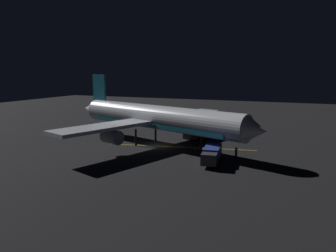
{
  "coord_description": "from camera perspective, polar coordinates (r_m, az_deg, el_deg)",
  "views": [
    {
      "loc": [
        48.9,
        22.95,
        12.42
      ],
      "look_at": [
        0.0,
        2.0,
        3.5
      ],
      "focal_mm": 35.02,
      "sensor_mm": 36.0,
      "label": 1
    }
  ],
  "objects": [
    {
      "name": "catering_truck",
      "position": [
        60.14,
        5.44,
        -1.31
      ],
      "size": [
        6.11,
        4.47,
        2.23
      ],
      "color": "maroon",
      "rests_on": "ground_plane"
    },
    {
      "name": "ground_plane",
      "position": [
        55.45,
        -1.9,
        -3.54
      ],
      "size": [
        180.0,
        180.0,
        0.2
      ],
      "primitive_type": "cube",
      "color": "black"
    },
    {
      "name": "airliner",
      "position": [
        54.99,
        -2.39,
        1.38
      ],
      "size": [
        35.44,
        39.35,
        11.82
      ],
      "color": "silver",
      "rests_on": "ground_plane"
    },
    {
      "name": "traffic_cone_near_right",
      "position": [
        52.42,
        4.75,
        -3.94
      ],
      "size": [
        0.5,
        0.5,
        0.55
      ],
      "color": "#EA590F",
      "rests_on": "ground_plane"
    },
    {
      "name": "baggage_truck",
      "position": [
        45.36,
        7.64,
        -4.93
      ],
      "size": [
        6.8,
        3.02,
        2.17
      ],
      "color": "navy",
      "rests_on": "ground_plane"
    },
    {
      "name": "traffic_cone_under_wing",
      "position": [
        52.81,
        2.93,
        -3.82
      ],
      "size": [
        0.5,
        0.5,
        0.55
      ],
      "color": "#EA590F",
      "rests_on": "ground_plane"
    },
    {
      "name": "traffic_cone_near_left",
      "position": [
        51.17,
        6.55,
        -4.3
      ],
      "size": [
        0.5,
        0.5,
        0.55
      ],
      "color": "#EA590F",
      "rests_on": "ground_plane"
    },
    {
      "name": "apron_guide_stripe",
      "position": [
        54.38,
        2.17,
        -3.69
      ],
      "size": [
        5.34,
        24.07,
        0.01
      ],
      "primitive_type": "cube",
      "rotation": [
        0.0,
        0.0,
        0.21
      ],
      "color": "gold",
      "rests_on": "ground_plane"
    },
    {
      "name": "ground_crew_worker",
      "position": [
        47.99,
        11.76,
        -4.59
      ],
      "size": [
        0.4,
        0.4,
        1.74
      ],
      "color": "black",
      "rests_on": "ground_plane"
    },
    {
      "name": "traffic_cone_far",
      "position": [
        54.83,
        8.43,
        -3.41
      ],
      "size": [
        0.5,
        0.5,
        0.55
      ],
      "color": "#EA590F",
      "rests_on": "ground_plane"
    }
  ]
}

